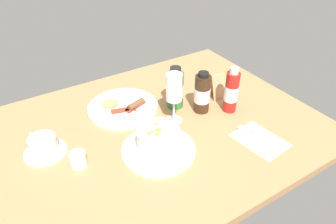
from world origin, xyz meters
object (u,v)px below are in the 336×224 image
(coffee_cup, at_px, (44,146))
(breakfast_plate, at_px, (123,107))
(cutlery_setting, at_px, (259,139))
(sauce_bottle_red, at_px, (231,92))
(sauce_bottle_green, at_px, (175,89))
(porridge_bowl, at_px, (158,142))
(sauce_bottle_brown, at_px, (202,93))
(wine_glass, at_px, (174,90))
(creamer_jug, at_px, (78,159))
(menu_card, at_px, (217,85))

(coffee_cup, height_order, breakfast_plate, coffee_cup)
(cutlery_setting, relative_size, sauce_bottle_red, 1.01)
(cutlery_setting, distance_m, sauce_bottle_green, 0.34)
(porridge_bowl, bearing_deg, cutlery_setting, -21.97)
(porridge_bowl, distance_m, sauce_bottle_red, 0.34)
(porridge_bowl, xyz_separation_m, sauce_bottle_brown, (0.25, 0.11, 0.03))
(coffee_cup, height_order, wine_glass, wine_glass)
(coffee_cup, relative_size, sauce_bottle_brown, 0.83)
(wine_glass, bearing_deg, porridge_bowl, -138.90)
(sauce_bottle_green, relative_size, breakfast_plate, 0.62)
(coffee_cup, distance_m, creamer_jug, 0.13)
(sauce_bottle_green, bearing_deg, wine_glass, -126.05)
(porridge_bowl, bearing_deg, creamer_jug, 162.33)
(cutlery_setting, relative_size, coffee_cup, 1.34)
(coffee_cup, distance_m, sauce_bottle_brown, 0.55)
(wine_glass, relative_size, sauce_bottle_red, 1.06)
(cutlery_setting, height_order, sauce_bottle_red, sauce_bottle_red)
(sauce_bottle_brown, xyz_separation_m, menu_card, (0.11, 0.05, -0.02))
(sauce_bottle_green, height_order, menu_card, sauce_bottle_green)
(porridge_bowl, relative_size, sauce_bottle_green, 1.43)
(sauce_bottle_red, distance_m, breakfast_plate, 0.40)
(coffee_cup, xyz_separation_m, breakfast_plate, (0.30, 0.09, -0.02))
(sauce_bottle_red, xyz_separation_m, menu_card, (0.02, 0.10, -0.03))
(sauce_bottle_brown, height_order, menu_card, sauce_bottle_brown)
(porridge_bowl, height_order, creamer_jug, porridge_bowl)
(porridge_bowl, height_order, coffee_cup, porridge_bowl)
(cutlery_setting, xyz_separation_m, menu_card, (0.05, 0.28, 0.05))
(coffee_cup, xyz_separation_m, sauce_bottle_brown, (0.55, -0.07, 0.05))
(wine_glass, bearing_deg, cutlery_setting, -52.54)
(creamer_jug, distance_m, sauce_bottle_red, 0.57)
(coffee_cup, relative_size, breakfast_plate, 0.51)
(sauce_bottle_brown, distance_m, menu_card, 0.12)
(creamer_jug, distance_m, sauce_bottle_brown, 0.48)
(sauce_bottle_green, bearing_deg, menu_card, -9.04)
(sauce_bottle_red, bearing_deg, creamer_jug, 178.36)
(breakfast_plate, bearing_deg, cutlery_setting, -52.38)
(sauce_bottle_brown, relative_size, sauce_bottle_red, 0.90)
(sauce_bottle_red, bearing_deg, breakfast_plate, 147.38)
(sauce_bottle_red, bearing_deg, sauce_bottle_green, 140.16)
(sauce_bottle_green, relative_size, sauce_bottle_red, 0.93)
(creamer_jug, distance_m, wine_glass, 0.37)
(creamer_jug, height_order, sauce_bottle_brown, sauce_bottle_brown)
(breakfast_plate, bearing_deg, menu_card, -17.56)
(sauce_bottle_brown, relative_size, breakfast_plate, 0.61)
(porridge_bowl, height_order, wine_glass, wine_glass)
(sauce_bottle_green, bearing_deg, coffee_cup, -179.44)
(cutlery_setting, height_order, sauce_bottle_brown, sauce_bottle_brown)
(porridge_bowl, bearing_deg, breakfast_plate, 89.04)
(wine_glass, xyz_separation_m, sauce_bottle_green, (0.05, 0.07, -0.05))
(porridge_bowl, relative_size, wine_glass, 1.25)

